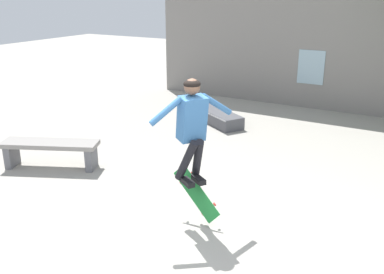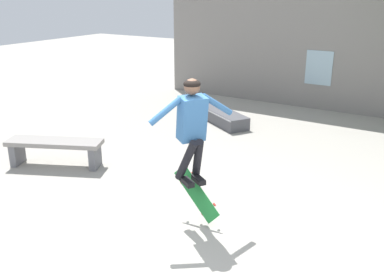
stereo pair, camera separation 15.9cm
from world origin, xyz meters
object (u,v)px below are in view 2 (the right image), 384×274
at_px(skate_ledge, 219,116).
at_px(skater, 192,123).
at_px(skateboard_flipping, 196,193).
at_px(park_bench, 55,147).

distance_m(skate_ledge, skater, 5.01).
bearing_deg(skate_ledge, skateboard_flipping, -34.03).
xyz_separation_m(park_bench, skater, (3.19, -0.41, 1.09)).
relative_size(skate_ledge, skater, 1.33).
distance_m(skater, skateboard_flipping, 1.04).
bearing_deg(skateboard_flipping, skate_ledge, 128.71).
distance_m(park_bench, skateboard_flipping, 3.24).
height_order(park_bench, skate_ledge, park_bench).
xyz_separation_m(skate_ledge, skater, (1.92, -4.44, 1.30)).
bearing_deg(skater, park_bench, -154.53).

